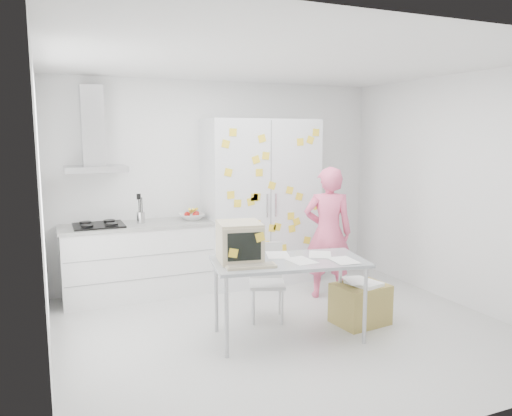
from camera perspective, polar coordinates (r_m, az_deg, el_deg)
name	(u,v)px	position (r m, az deg, el deg)	size (l,w,h in m)	color
floor	(286,330)	(5.34, 3.42, -13.78)	(4.50, 4.00, 0.02)	silver
walls	(258,193)	(5.63, 0.26, 1.75)	(4.52, 4.01, 2.70)	white
ceiling	(288,61)	(4.98, 3.71, 16.41)	(4.50, 4.00, 0.02)	white
counter_run	(138,259)	(6.38, -13.30, -5.69)	(1.84, 0.63, 1.28)	white
range_hood	(93,138)	(6.27, -18.10, 7.60)	(0.70, 0.48, 1.01)	silver
tall_cabinet	(261,202)	(6.71, 0.54, 0.70)	(1.50, 0.68, 2.20)	silver
person	(328,233)	(6.17, 8.23, -2.81)	(0.59, 0.39, 1.62)	#F35E88
desk	(258,251)	(4.83, 0.23, -4.94)	(1.58, 0.98, 1.17)	#94999E
chair	(267,276)	(5.50, 1.23, -7.80)	(0.48, 0.48, 0.83)	#BCBCBA
cardboard_box	(360,303)	(5.52, 11.84, -10.59)	(0.58, 0.49, 0.47)	#AA9649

